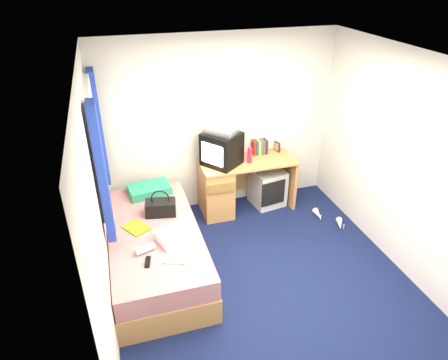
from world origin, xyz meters
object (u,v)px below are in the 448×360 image
object	(u,v)px
vcr	(222,131)
aerosol_can	(233,153)
pillow	(149,189)
handbag	(161,207)
towel	(174,236)
bed	(156,249)
storage_cube	(267,187)
white_heels	(329,219)
crt_tv	(222,149)
picture_frame	(277,147)
magazine	(136,228)
colour_swatch_fan	(174,262)
remote_control	(148,262)
water_bottle	(145,249)
desk	(228,185)
pink_water_bottle	(250,156)

from	to	relation	value
vcr	aerosol_can	world-z (taller)	vcr
pillow	handbag	size ratio (longest dim) A/B	1.36
vcr	towel	size ratio (longest dim) A/B	1.16
bed	storage_cube	world-z (taller)	bed
pillow	white_heels	world-z (taller)	pillow
crt_tv	picture_frame	size ratio (longest dim) A/B	4.27
aerosol_can	magazine	bearing A→B (deg)	-146.66
crt_tv	colour_swatch_fan	bearing A→B (deg)	-69.25
remote_control	water_bottle	bearing A→B (deg)	103.14
crt_tv	water_bottle	size ratio (longest dim) A/B	2.99
colour_swatch_fan	white_heels	xyz separation A→B (m)	(2.26, 0.85, -0.51)
picture_frame	white_heels	bearing A→B (deg)	-75.59
colour_swatch_fan	picture_frame	bearing A→B (deg)	43.10
pillow	vcr	size ratio (longest dim) A/B	1.34
desk	white_heels	size ratio (longest dim) A/B	2.50
pink_water_bottle	remote_control	bearing A→B (deg)	-138.20
aerosol_can	remote_control	bearing A→B (deg)	-131.56
remote_control	vcr	bearing A→B (deg)	62.78
bed	towel	size ratio (longest dim) A/B	6.05
picture_frame	towel	distance (m)	2.20
aerosol_can	handbag	world-z (taller)	aerosol_can
crt_tv	magazine	distance (m)	1.56
desk	aerosol_can	bearing A→B (deg)	41.65
aerosol_can	towel	xyz separation A→B (m)	(-1.05, -1.26, -0.25)
storage_cube	magazine	world-z (taller)	magazine
pillow	crt_tv	bearing A→B (deg)	7.76
desk	colour_swatch_fan	world-z (taller)	desk
desk	crt_tv	bearing A→B (deg)	179.31
picture_frame	remote_control	distance (m)	2.63
storage_cube	crt_tv	xyz separation A→B (m)	(-0.69, -0.02, 0.70)
crt_tv	colour_swatch_fan	xyz separation A→B (m)	(-0.94, -1.53, -0.42)
remote_control	white_heels	bearing A→B (deg)	29.07
vcr	colour_swatch_fan	bearing A→B (deg)	-74.18
magazine	colour_swatch_fan	world-z (taller)	magazine
handbag	water_bottle	distance (m)	0.70
bed	picture_frame	xyz separation A→B (m)	(1.92, 1.09, 0.55)
crt_tv	water_bottle	xyz separation A→B (m)	(-1.19, -1.29, -0.39)
desk	pink_water_bottle	bearing A→B (deg)	-13.10
pink_water_bottle	colour_swatch_fan	world-z (taller)	pink_water_bottle
vcr	magazine	world-z (taller)	vcr
vcr	picture_frame	size ratio (longest dim) A/B	2.73
pillow	remote_control	distance (m)	1.34
pink_water_bottle	towel	world-z (taller)	pink_water_bottle
remote_control	desk	bearing A→B (deg)	60.78
magazine	white_heels	xyz separation A→B (m)	(2.56, 0.16, -0.51)
storage_cube	handbag	bearing A→B (deg)	-166.72
pink_water_bottle	magazine	bearing A→B (deg)	-154.06
magazine	water_bottle	xyz separation A→B (m)	(0.04, -0.44, 0.03)
magazine	pink_water_bottle	bearing A→B (deg)	25.94
pink_water_bottle	colour_swatch_fan	distance (m)	1.99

